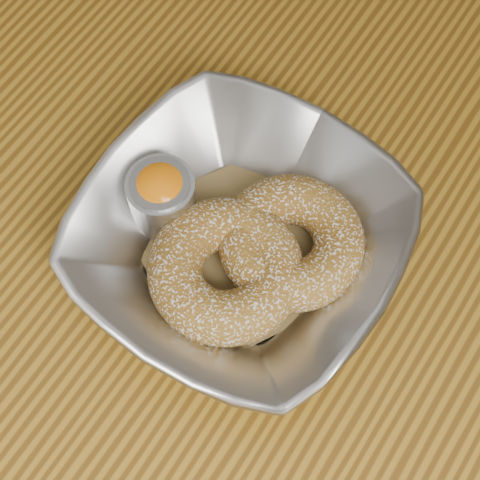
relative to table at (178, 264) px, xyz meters
The scene contains 7 objects.
ground_plane 0.65m from the table, ahead, with size 4.00×4.00×0.00m, color #565659.
table is the anchor object (origin of this frame).
serving_bowl 0.14m from the table, ahead, with size 0.24×0.24×0.06m, color #B0B3B8.
parchment 0.13m from the table, ahead, with size 0.14×0.14×0.00m, color olive.
donut_back 0.16m from the table, 14.14° to the left, with size 0.11×0.11×0.04m, color brown.
donut_front 0.15m from the table, 17.07° to the right, with size 0.12×0.12×0.04m, color brown.
ramekin 0.14m from the table, behind, with size 0.05×0.05×0.06m.
Camera 1 is at (0.19, -0.18, 1.29)m, focal length 55.00 mm.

